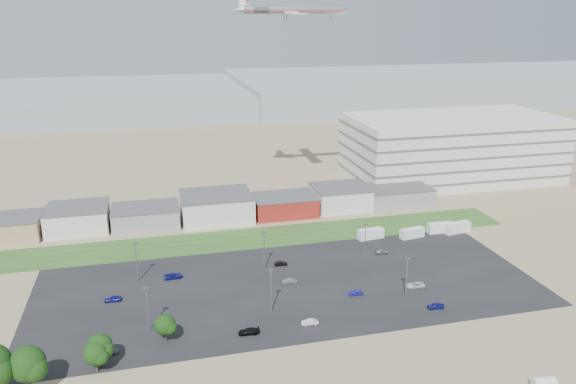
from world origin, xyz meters
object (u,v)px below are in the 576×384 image
object	(u,v)px
airliner	(294,10)
parked_car_7	(290,281)
parked_car_1	(356,293)
parked_car_9	(173,276)
parked_car_13	(310,322)
parked_car_0	(415,285)
parked_car_11	(281,264)
box_trailer_a	(371,234)
parked_car_2	(436,306)
parked_car_3	(249,331)
parked_car_5	(113,299)
parked_car_8	(382,252)
parked_car_10	(107,351)

from	to	relation	value
airliner	parked_car_7	world-z (taller)	airliner
parked_car_1	parked_car_9	distance (m)	45.22
airliner	parked_car_13	bearing A→B (deg)	-100.52
parked_car_0	parked_car_9	world-z (taller)	parked_car_9
airliner	parked_car_11	xyz separation A→B (m)	(-18.16, -57.01, -63.35)
box_trailer_a	parked_car_11	world-z (taller)	box_trailer_a
airliner	parked_car_2	xyz separation A→B (m)	(10.20, -87.18, -63.27)
parked_car_3	box_trailer_a	bearing A→B (deg)	139.96
parked_car_0	parked_car_1	distance (m)	15.27
parked_car_0	parked_car_13	bearing A→B (deg)	-65.03
parked_car_1	parked_car_9	xyz separation A→B (m)	(-40.90, 19.29, 0.08)
parked_car_1	parked_car_5	distance (m)	56.00
parked_car_2	parked_car_8	distance (m)	30.80
parked_car_5	parked_car_13	distance (m)	45.85
parked_car_0	parked_car_3	size ratio (longest dim) A/B	1.04
parked_car_3	parked_car_11	size ratio (longest dim) A/B	1.28
parked_car_5	parked_car_10	distance (m)	21.31
box_trailer_a	parked_car_9	distance (m)	58.76
airliner	parked_car_5	size ratio (longest dim) A/B	10.68
airliner	parked_car_5	bearing A→B (deg)	-130.35
parked_car_0	parked_car_1	xyz separation A→B (m)	(-15.27, -0.07, -0.07)
parked_car_9	parked_car_13	world-z (taller)	parked_car_9
box_trailer_a	parked_car_0	world-z (taller)	box_trailer_a
parked_car_10	parked_car_0	bearing A→B (deg)	-74.21
parked_car_7	airliner	bearing A→B (deg)	167.66
parked_car_9	parked_car_10	bearing A→B (deg)	149.57
parked_car_1	parked_car_13	xyz separation A→B (m)	(-14.03, -9.95, 0.04)
parked_car_8	parked_car_13	distance (m)	42.34
parked_car_5	parked_car_9	bearing A→B (deg)	124.24
parked_car_9	parked_car_11	distance (m)	27.64
box_trailer_a	parked_car_2	world-z (taller)	box_trailer_a
box_trailer_a	parked_car_1	world-z (taller)	box_trailer_a
parked_car_9	parked_car_11	xyz separation A→B (m)	(27.63, 0.62, -0.08)
airliner	parked_car_5	distance (m)	109.40
parked_car_2	parked_car_5	xyz separation A→B (m)	(-70.05, 20.96, 0.01)
box_trailer_a	parked_car_9	world-z (taller)	box_trailer_a
parked_car_8	parked_car_13	world-z (taller)	parked_car_8
parked_car_0	parked_car_7	xyz separation A→B (m)	(-28.70, 9.64, -0.03)
parked_car_9	parked_car_13	bearing A→B (deg)	-142.51
parked_car_1	parked_car_8	bearing A→B (deg)	144.09
box_trailer_a	parked_car_13	bearing A→B (deg)	-132.66
parked_car_2	parked_car_3	xyz separation A→B (m)	(-42.37, -0.18, -0.00)
parked_car_11	parked_car_13	bearing A→B (deg)	-177.54
parked_car_0	parked_car_2	distance (m)	10.34
airliner	parked_car_11	bearing A→B (deg)	-105.90
airliner	parked_car_3	xyz separation A→B (m)	(-32.17, -87.36, -63.28)
parked_car_1	parked_car_3	xyz separation A→B (m)	(-27.28, -10.44, 0.07)
parked_car_1	parked_car_11	world-z (taller)	parked_car_11
box_trailer_a	parked_car_5	distance (m)	74.51
parked_car_1	parked_car_10	distance (m)	56.07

